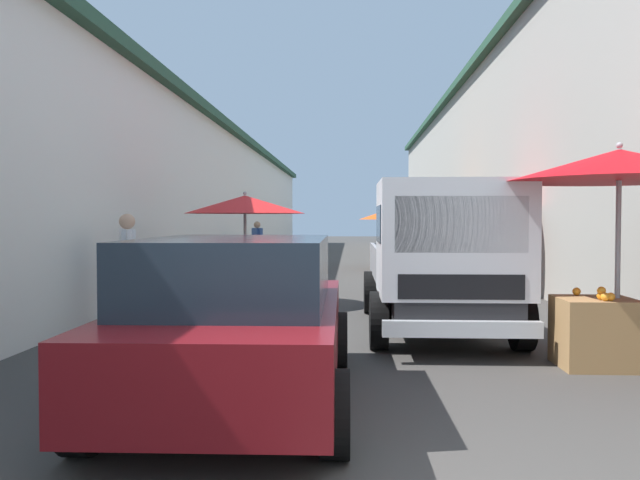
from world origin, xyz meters
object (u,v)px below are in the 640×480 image
at_px(fruit_stall_mid_lane, 481,215).
at_px(hatchback_car, 239,319).
at_px(fruit_stall_near_left, 401,217).
at_px(vendor_in_shade, 257,242).
at_px(vendor_by_crates, 127,262).
at_px(parked_scooter, 470,265).
at_px(fruit_stall_far_right, 243,220).
at_px(fruit_stall_far_left, 615,196).
at_px(delivery_truck, 442,262).
at_px(plastic_stool, 146,315).

distance_m(fruit_stall_mid_lane, hatchback_car, 9.25).
bearing_deg(hatchback_car, fruit_stall_near_left, -9.66).
relative_size(hatchback_car, vendor_in_shade, 2.53).
bearing_deg(vendor_by_crates, fruit_stall_mid_lane, -52.28).
bearing_deg(fruit_stall_near_left, parked_scooter, -162.43).
bearing_deg(fruit_stall_far_right, hatchback_car, -170.66).
distance_m(fruit_stall_far_left, vendor_in_shade, 14.23).
relative_size(hatchback_car, delivery_truck, 0.80).
bearing_deg(vendor_in_shade, fruit_stall_mid_lane, -136.59).
height_order(fruit_stall_near_left, plastic_stool, fruit_stall_near_left).
relative_size(fruit_stall_far_right, delivery_truck, 0.45).
bearing_deg(parked_scooter, vendor_by_crates, 138.46).
distance_m(fruit_stall_mid_lane, vendor_by_crates, 7.73).
xyz_separation_m(fruit_stall_near_left, parked_scooter, (-4.47, -1.42, -1.24)).
bearing_deg(fruit_stall_near_left, fruit_stall_far_left, -174.87).
bearing_deg(fruit_stall_far_left, hatchback_car, 111.67).
relative_size(fruit_stall_far_left, fruit_stall_far_right, 1.09).
bearing_deg(plastic_stool, hatchback_car, -148.32).
xyz_separation_m(fruit_stall_mid_lane, delivery_truck, (-5.34, 1.58, -0.66)).
xyz_separation_m(delivery_truck, vendor_in_shade, (11.43, 4.18, -0.15)).
relative_size(fruit_stall_near_left, plastic_stool, 6.38).
distance_m(fruit_stall_mid_lane, fruit_stall_far_left, 6.86).
bearing_deg(delivery_truck, fruit_stall_far_right, 45.34).
distance_m(fruit_stall_far_right, delivery_truck, 4.57).
xyz_separation_m(fruit_stall_far_left, fruit_stall_near_left, (13.76, 1.23, -0.17)).
relative_size(fruit_stall_far_left, fruit_stall_near_left, 0.88).
distance_m(fruit_stall_far_left, hatchback_car, 4.28).
distance_m(fruit_stall_near_left, fruit_stall_far_right, 9.76).
distance_m(vendor_by_crates, plastic_stool, 1.17).
xyz_separation_m(fruit_stall_far_right, plastic_stool, (-3.36, 0.74, -1.27)).
height_order(parked_scooter, plastic_stool, parked_scooter).
bearing_deg(fruit_stall_near_left, vendor_in_shade, 100.02).
distance_m(vendor_in_shade, plastic_stool, 11.62).
xyz_separation_m(delivery_truck, vendor_by_crates, (0.64, 4.50, -0.05)).
height_order(vendor_by_crates, vendor_in_shade, vendor_by_crates).
bearing_deg(hatchback_car, vendor_by_crates, 32.08).
bearing_deg(fruit_stall_mid_lane, fruit_stall_near_left, 9.71).
relative_size(vendor_in_shade, parked_scooter, 0.92).
distance_m(fruit_stall_mid_lane, parked_scooter, 2.74).
height_order(fruit_stall_mid_lane, plastic_stool, fruit_stall_mid_lane).
distance_m(delivery_truck, vendor_in_shade, 12.17).
xyz_separation_m(fruit_stall_far_left, fruit_stall_far_right, (4.70, 4.86, -0.26)).
bearing_deg(fruit_stall_far_left, plastic_stool, 76.53).
height_order(fruit_stall_far_left, parked_scooter, fruit_stall_far_left).
bearing_deg(fruit_stall_mid_lane, hatchback_car, 155.72).
xyz_separation_m(hatchback_car, vendor_in_shade, (14.47, 1.98, 0.15)).
distance_m(fruit_stall_far_right, vendor_by_crates, 2.92).
relative_size(delivery_truck, plastic_stool, 11.32).
xyz_separation_m(fruit_stall_mid_lane, fruit_stall_far_left, (-6.86, -0.05, 0.15)).
height_order(fruit_stall_mid_lane, vendor_by_crates, fruit_stall_mid_lane).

